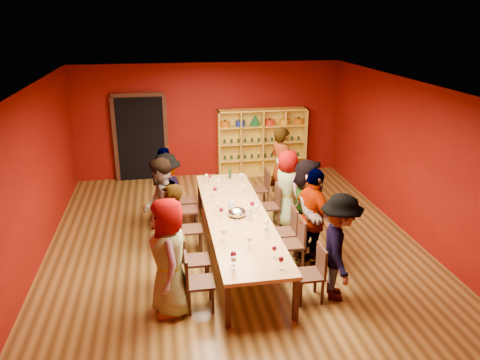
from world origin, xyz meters
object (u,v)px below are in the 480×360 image
object	(u,v)px
chair_person_right_0	(314,270)
person_right_4	(281,167)
chair_person_right_3	(273,203)
chair_person_right_4	(262,187)
chair_person_left_3	(184,207)
person_left_4	(165,185)
chair_person_left_4	(182,198)
tasting_table	(237,217)
person_left_0	(169,257)
person_right_2	(307,207)
person_right_3	(287,188)
chair_person_left_0	(194,279)
person_left_2	(161,207)
shelving_unit	(262,139)
chair_person_right_2	(288,229)
chair_person_left_1	(191,257)
chair_person_left_2	(186,226)
person_right_1	(313,218)
wine_bottle	(230,174)
person_right_0	(339,248)
spittoon_bowl	(237,212)
chair_person_right_1	(295,240)
person_left_1	(172,237)
person_left_3	(167,193)

from	to	relation	value
chair_person_right_0	person_right_4	bearing A→B (deg)	83.36
chair_person_right_3	chair_person_right_4	world-z (taller)	same
chair_person_left_3	person_left_4	world-z (taller)	person_left_4
chair_person_left_4	tasting_table	bearing A→B (deg)	-60.69
person_left_0	person_right_2	distance (m)	2.87
person_right_3	chair_person_right_4	size ratio (longest dim) A/B	1.81
chair_person_left_0	person_left_4	xyz separation A→B (m)	(-0.33, 3.26, 0.32)
person_left_2	shelving_unit	bearing A→B (deg)	148.63
chair_person_right_2	tasting_table	bearing A→B (deg)	166.52
chair_person_left_1	chair_person_left_2	xyz separation A→B (m)	(0.00, 1.16, 0.00)
person_left_2	person_right_4	size ratio (longest dim) A/B	0.98
person_left_2	chair_person_left_3	world-z (taller)	person_left_2
person_left_2	chair_person_right_3	size ratio (longest dim) A/B	2.04
person_right_1	wine_bottle	xyz separation A→B (m)	(-1.04, 2.65, -0.03)
person_right_0	chair_person_right_3	bearing A→B (deg)	21.98
person_left_0	spittoon_bowl	world-z (taller)	person_left_0
chair_person_right_1	person_right_1	world-z (taller)	person_right_1
chair_person_right_3	chair_person_right_4	size ratio (longest dim) A/B	1.00
chair_person_right_3	tasting_table	bearing A→B (deg)	-132.35
person_left_0	person_left_1	size ratio (longest dim) A/B	1.02
chair_person_left_2	chair_person_right_2	xyz separation A→B (m)	(1.82, -0.41, 0.00)
chair_person_right_2	person_right_3	distance (m)	1.29
chair_person_right_3	chair_person_left_3	bearing A→B (deg)	176.62
person_left_4	person_right_0	bearing A→B (deg)	15.72
chair_person_left_2	chair_person_left_4	distance (m)	1.43
chair_person_left_4	person_right_2	bearing A→B (deg)	-40.57
person_right_1	person_right_4	distance (m)	2.69
person_left_0	person_left_2	size ratio (longest dim) A/B	0.99
chair_person_left_1	spittoon_bowl	bearing A→B (deg)	44.69
person_right_0	chair_person_right_2	bearing A→B (deg)	28.33
chair_person_left_4	person_right_3	distance (m)	2.23
person_left_4	person_right_0	size ratio (longest dim) A/B	0.95
person_left_1	chair_person_left_4	distance (m)	2.63
person_left_4	chair_person_right_3	world-z (taller)	person_left_4
chair_person_left_4	person_right_1	xyz separation A→B (m)	(2.12, -2.31, 0.39)
chair_person_left_1	chair_person_left_3	distance (m)	2.07
person_left_0	person_right_3	distance (m)	3.61
chair_person_left_2	person_left_3	xyz separation A→B (m)	(-0.31, 0.91, 0.32)
person_left_2	person_right_2	distance (m)	2.61
chair_person_right_0	person_right_0	bearing A→B (deg)	0.00
person_left_1	person_right_0	bearing A→B (deg)	75.78
person_left_3	chair_person_right_4	distance (m)	2.33
tasting_table	person_right_0	xyz separation A→B (m)	(1.29, -1.70, 0.15)
person_left_0	person_left_2	world-z (taller)	person_left_2
chair_person_right_4	chair_person_left_1	bearing A→B (deg)	-121.58
chair_person_left_3	chair_person_right_0	bearing A→B (deg)	-57.02
chair_person_left_1	wine_bottle	distance (m)	3.14
person_left_2	person_right_3	distance (m)	2.67
chair_person_left_0	chair_person_left_1	size ratio (longest dim) A/B	1.00
person_right_0	person_left_2	bearing A→B (deg)	68.24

